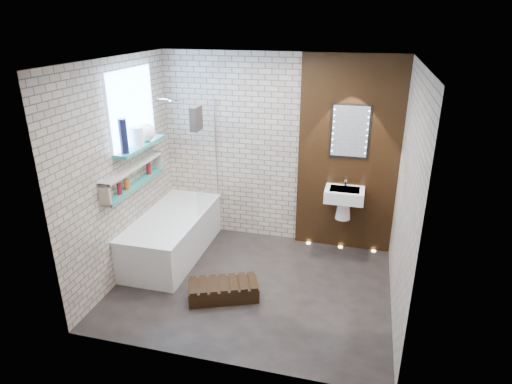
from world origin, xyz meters
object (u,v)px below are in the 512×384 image
(bath_screen, at_px, (206,156))
(washbasin, at_px, (344,199))
(bathtub, at_px, (173,235))
(walnut_step, at_px, (223,291))
(led_mirror, at_px, (350,131))

(bath_screen, relative_size, washbasin, 2.41)
(bathtub, height_order, walnut_step, bathtub)
(bathtub, height_order, bath_screen, bath_screen)
(bathtub, relative_size, washbasin, 3.00)
(led_mirror, bearing_deg, bath_screen, -169.34)
(bathtub, xyz_separation_m, walnut_step, (0.96, -0.77, -0.20))
(bath_screen, xyz_separation_m, washbasin, (1.82, 0.18, -0.49))
(bathtub, bearing_deg, walnut_step, -38.82)
(bathtub, xyz_separation_m, bath_screen, (0.35, 0.44, 0.99))
(bath_screen, xyz_separation_m, walnut_step, (0.61, -1.21, -1.19))
(washbasin, xyz_separation_m, walnut_step, (-1.21, -1.40, -0.70))
(led_mirror, distance_m, walnut_step, 2.52)
(bath_screen, distance_m, walnut_step, 1.81)
(washbasin, height_order, led_mirror, led_mirror)
(led_mirror, bearing_deg, walnut_step, -127.97)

